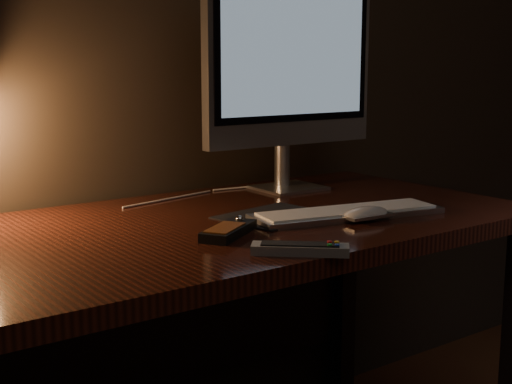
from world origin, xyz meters
TOP-DOWN VIEW (x-y plane):
  - desk at (0.00, 1.93)m, footprint 1.60×0.75m
  - monitor at (0.44, 2.08)m, footprint 0.55×0.16m
  - keyboard at (0.32, 1.72)m, footprint 0.48×0.22m
  - mousepad at (0.18, 1.82)m, footprint 0.27×0.23m
  - mouse at (0.32, 1.66)m, footprint 0.12×0.07m
  - media_remote at (-0.01, 1.73)m, footprint 0.17×0.14m
  - tv_remote at (0.02, 1.53)m, footprint 0.17×0.16m
  - cable at (0.23, 2.14)m, footprint 0.58×0.01m

SIDE VIEW (x-z plane):
  - desk at x=0.00m, z-range 0.25..1.00m
  - mousepad at x=0.18m, z-range 0.75..0.75m
  - cable at x=0.23m, z-range 0.75..0.76m
  - keyboard at x=0.32m, z-range 0.75..0.77m
  - tv_remote at x=0.02m, z-range 0.75..0.77m
  - mouse at x=0.32m, z-range 0.75..0.77m
  - media_remote at x=-0.01m, z-range 0.75..0.78m
  - monitor at x=0.44m, z-range 0.80..1.38m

